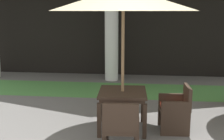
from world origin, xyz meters
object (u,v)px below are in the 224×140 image
Objects in this scene: patio_umbrella_near_foreground at (123,0)px; patio_chair_near_foreground_south at (121,129)px; patio_table_near_foreground at (123,97)px; patio_chair_near_foreground_east at (176,110)px.

patio_umbrella_near_foreground is 3.01× the size of patio_chair_near_foreground_south.
patio_umbrella_near_foreground is 2.21m from patio_chair_near_foreground_south.
patio_umbrella_near_foreground is (0.00, 0.00, 1.75)m from patio_table_near_foreground.
patio_table_near_foreground is 1.03× the size of patio_chair_near_foreground_south.
patio_table_near_foreground is 1.75m from patio_umbrella_near_foreground.
patio_umbrella_near_foreground reaches higher than patio_chair_near_foreground_south.
patio_chair_near_foreground_south is at bearing -87.12° from patio_table_near_foreground.
patio_chair_near_foreground_east is at bearing 2.88° from patio_table_near_foreground.
patio_chair_near_foreground_east is 0.97× the size of patio_chair_near_foreground_south.
patio_chair_near_foreground_south reaches higher than patio_chair_near_foreground_east.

